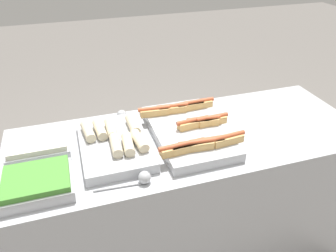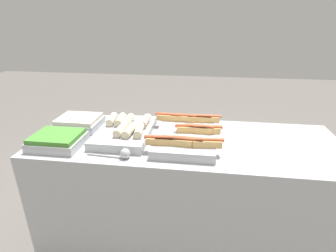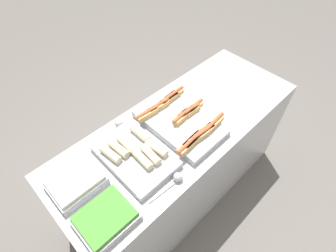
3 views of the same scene
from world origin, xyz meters
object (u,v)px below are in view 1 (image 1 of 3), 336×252
Objects in this scene: tray_hotdogs at (189,130)px; serving_spoon_near at (142,179)px; serving_spoon_far at (119,116)px; tray_side_front at (37,183)px; tray_side_back at (39,145)px; tray_wraps at (115,143)px.

tray_hotdogs reaches higher than serving_spoon_near.
serving_spoon_near is 0.94× the size of serving_spoon_far.
tray_side_front is at bearing -132.15° from serving_spoon_far.
serving_spoon_far is (0.41, 0.18, -0.01)m from tray_side_back.
tray_side_front is at bearing 168.33° from serving_spoon_near.
tray_wraps reaches higher than tray_side_front.
tray_wraps is 0.27m from serving_spoon_far.
tray_hotdogs reaches higher than tray_side_back.
tray_side_back is at bearing -156.54° from serving_spoon_far.
tray_wraps is at bearing -14.34° from tray_side_back.
tray_wraps is (-0.37, 0.01, -0.00)m from tray_hotdogs.
tray_side_back is 1.16× the size of serving_spoon_near.
tray_side_back is (0.00, 0.27, 0.00)m from tray_side_front.
tray_side_back is at bearing 165.66° from tray_wraps.
tray_wraps is 0.39m from tray_side_front.
serving_spoon_near and serving_spoon_far have the same top height.
serving_spoon_near is (0.40, -0.35, -0.01)m from tray_side_back.
tray_side_front is 1.16× the size of serving_spoon_near.
tray_hotdogs is 0.37m from tray_wraps.
tray_wraps reaches higher than serving_spoon_near.
tray_hotdogs is 2.34× the size of serving_spoon_near.
tray_side_back is 0.53m from serving_spoon_near.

